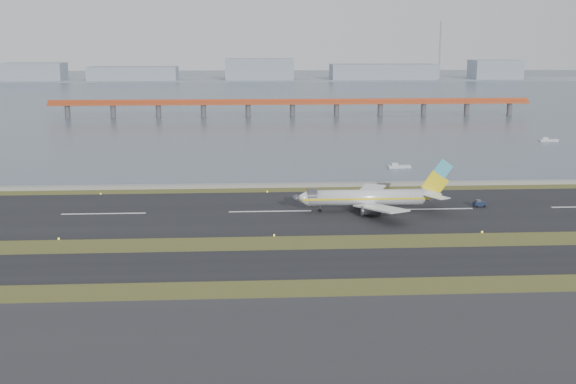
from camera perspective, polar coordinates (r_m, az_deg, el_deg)
The scene contains 12 objects.
ground at distance 146.19m, azimuth -0.98°, elevation -4.31°, with size 1000.00×1000.00×0.00m, color #394719.
apron_strip at distance 94.69m, azimuth 0.50°, elevation -13.61°, with size 1000.00×50.00×0.10m, color #29292B.
taxiway_strip at distance 134.71m, azimuth -0.76°, elevation -5.72°, with size 1000.00×18.00×0.10m, color black.
runway_strip at distance 175.16m, azimuth -1.41°, elevation -1.55°, with size 1000.00×45.00×0.10m, color black.
seawall at distance 204.35m, azimuth -1.71°, elevation 0.53°, with size 1000.00×2.50×1.00m, color gray.
bay_water at distance 601.65m, azimuth -2.90°, elevation 8.02°, with size 1400.00×800.00×1.30m, color #414F5D.
red_pier at distance 392.53m, azimuth 0.36°, elevation 7.02°, with size 260.00×5.00×10.20m.
far_shoreline at distance 761.28m, azimuth -2.00°, elevation 9.30°, with size 1400.00×80.00×60.50m.
airliner at distance 175.90m, azimuth 6.61°, elevation -0.43°, with size 38.52×32.89×12.80m.
pushback_tug at distance 186.05m, azimuth 14.87°, elevation -0.89°, with size 3.04×1.99×1.84m.
workboat_near at distance 237.40m, azimuth 8.72°, elevation 2.01°, with size 7.44×2.78×1.77m.
workboat_far at distance 315.47m, azimuth 19.87°, elevation 3.88°, with size 7.56×2.67×1.81m.
Camera 1 is at (-5.94, -140.23, 40.88)m, focal length 45.00 mm.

